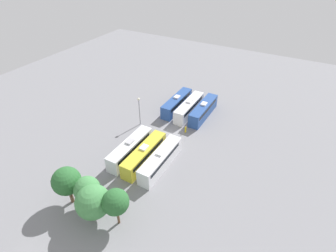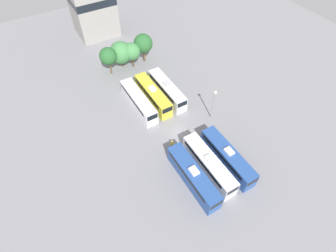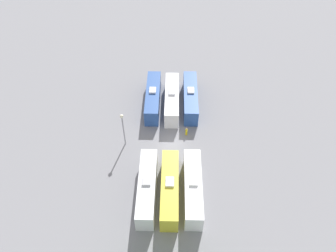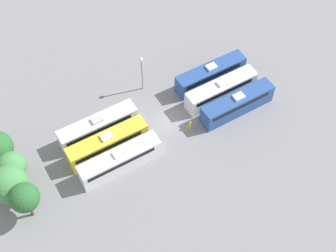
{
  "view_description": "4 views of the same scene",
  "coord_description": "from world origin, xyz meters",
  "px_view_note": "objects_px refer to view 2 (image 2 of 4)",
  "views": [
    {
      "loc": [
        -21.76,
        39.94,
        34.35
      ],
      "look_at": [
        -0.21,
        1.27,
        2.95
      ],
      "focal_mm": 28.0,
      "sensor_mm": 36.0,
      "label": 1
    },
    {
      "loc": [
        -17.52,
        -25.96,
        38.38
      ],
      "look_at": [
        -1.91,
        0.51,
        2.47
      ],
      "focal_mm": 28.0,
      "sensor_mm": 36.0,
      "label": 2
    },
    {
      "loc": [
        -0.3,
        35.86,
        42.52
      ],
      "look_at": [
        0.51,
        -1.22,
        3.14
      ],
      "focal_mm": 35.0,
      "sensor_mm": 36.0,
      "label": 3
    },
    {
      "loc": [
        -35.89,
        21.34,
        56.42
      ],
      "look_at": [
        -1.65,
        1.0,
        1.59
      ],
      "focal_mm": 50.0,
      "sensor_mm": 36.0,
      "label": 4
    }
  ],
  "objects_px": {
    "bus_4": "(153,95)",
    "depot_building": "(91,2)",
    "bus_0": "(193,176)",
    "bus_5": "(167,89)",
    "light_pole": "(214,100)",
    "tree_0": "(108,56)",
    "bus_3": "(139,101)",
    "worker_person": "(172,144)",
    "tree_3": "(143,44)",
    "bus_2": "(227,157)",
    "tree_2": "(132,52)",
    "tree_1": "(121,53)",
    "bus_1": "(209,164)"
  },
  "relations": [
    {
      "from": "tree_1",
      "to": "tree_2",
      "type": "height_order",
      "value": "tree_1"
    },
    {
      "from": "tree_3",
      "to": "bus_2",
      "type": "bearing_deg",
      "value": -92.47
    },
    {
      "from": "depot_building",
      "to": "bus_4",
      "type": "bearing_deg",
      "value": -89.51
    },
    {
      "from": "bus_1",
      "to": "bus_3",
      "type": "xyz_separation_m",
      "value": [
        -3.32,
        19.16,
        0.0
      ]
    },
    {
      "from": "bus_5",
      "to": "tree_2",
      "type": "distance_m",
      "value": 13.29
    },
    {
      "from": "bus_3",
      "to": "bus_4",
      "type": "distance_m",
      "value": 3.37
    },
    {
      "from": "tree_2",
      "to": "tree_0",
      "type": "bearing_deg",
      "value": 178.45
    },
    {
      "from": "bus_0",
      "to": "bus_5",
      "type": "relative_size",
      "value": 1.0
    },
    {
      "from": "bus_2",
      "to": "bus_3",
      "type": "xyz_separation_m",
      "value": [
        -6.86,
        19.58,
        0.0
      ]
    },
    {
      "from": "worker_person",
      "to": "bus_4",
      "type": "bearing_deg",
      "value": 77.59
    },
    {
      "from": "bus_0",
      "to": "bus_4",
      "type": "relative_size",
      "value": 1.0
    },
    {
      "from": "bus_1",
      "to": "depot_building",
      "type": "bearing_deg",
      "value": 90.26
    },
    {
      "from": "tree_1",
      "to": "depot_building",
      "type": "height_order",
      "value": "depot_building"
    },
    {
      "from": "bus_3",
      "to": "tree_0",
      "type": "distance_m",
      "value": 13.57
    },
    {
      "from": "worker_person",
      "to": "depot_building",
      "type": "xyz_separation_m",
      "value": [
        2.4,
        43.71,
        7.82
      ]
    },
    {
      "from": "bus_3",
      "to": "bus_4",
      "type": "height_order",
      "value": "same"
    },
    {
      "from": "tree_0",
      "to": "bus_4",
      "type": "bearing_deg",
      "value": -73.03
    },
    {
      "from": "bus_1",
      "to": "tree_0",
      "type": "xyz_separation_m",
      "value": [
        -3.93,
        32.39,
        2.94
      ]
    },
    {
      "from": "bus_1",
      "to": "bus_5",
      "type": "bearing_deg",
      "value": 80.16
    },
    {
      "from": "bus_1",
      "to": "tree_0",
      "type": "relative_size",
      "value": 1.78
    },
    {
      "from": "bus_1",
      "to": "light_pole",
      "type": "xyz_separation_m",
      "value": [
        7.75,
        9.48,
        2.95
      ]
    },
    {
      "from": "bus_0",
      "to": "bus_5",
      "type": "xyz_separation_m",
      "value": [
        6.79,
        19.8,
        0.0
      ]
    },
    {
      "from": "depot_building",
      "to": "worker_person",
      "type": "bearing_deg",
      "value": -93.14
    },
    {
      "from": "tree_0",
      "to": "tree_1",
      "type": "height_order",
      "value": "tree_0"
    },
    {
      "from": "tree_0",
      "to": "bus_5",
      "type": "bearing_deg",
      "value": -61.03
    },
    {
      "from": "bus_5",
      "to": "tree_1",
      "type": "distance_m",
      "value": 14.88
    },
    {
      "from": "worker_person",
      "to": "tree_0",
      "type": "xyz_separation_m",
      "value": [
        -1.3,
        25.15,
        3.95
      ]
    },
    {
      "from": "bus_2",
      "to": "bus_1",
      "type": "bearing_deg",
      "value": 173.29
    },
    {
      "from": "worker_person",
      "to": "tree_0",
      "type": "relative_size",
      "value": 0.25
    },
    {
      "from": "bus_5",
      "to": "bus_4",
      "type": "bearing_deg",
      "value": 178.05
    },
    {
      "from": "bus_0",
      "to": "light_pole",
      "type": "height_order",
      "value": "light_pole"
    },
    {
      "from": "tree_2",
      "to": "tree_3",
      "type": "relative_size",
      "value": 0.87
    },
    {
      "from": "light_pole",
      "to": "bus_5",
      "type": "bearing_deg",
      "value": 114.26
    },
    {
      "from": "tree_2",
      "to": "bus_4",
      "type": "bearing_deg",
      "value": -97.1
    },
    {
      "from": "bus_5",
      "to": "tree_1",
      "type": "relative_size",
      "value": 1.85
    },
    {
      "from": "bus_4",
      "to": "tree_3",
      "type": "distance_m",
      "value": 14.73
    },
    {
      "from": "tree_3",
      "to": "worker_person",
      "type": "bearing_deg",
      "value": -106.5
    },
    {
      "from": "bus_5",
      "to": "depot_building",
      "type": "relative_size",
      "value": 0.7
    },
    {
      "from": "bus_2",
      "to": "bus_4",
      "type": "relative_size",
      "value": 1.0
    },
    {
      "from": "worker_person",
      "to": "light_pole",
      "type": "xyz_separation_m",
      "value": [
        10.37,
        2.24,
        3.96
      ]
    },
    {
      "from": "light_pole",
      "to": "bus_1",
      "type": "bearing_deg",
      "value": -129.24
    },
    {
      "from": "tree_2",
      "to": "bus_1",
      "type": "bearing_deg",
      "value": -92.92
    },
    {
      "from": "bus_4",
      "to": "depot_building",
      "type": "height_order",
      "value": "depot_building"
    },
    {
      "from": "bus_0",
      "to": "bus_5",
      "type": "bearing_deg",
      "value": 71.06
    },
    {
      "from": "bus_0",
      "to": "depot_building",
      "type": "distance_m",
      "value": 52.04
    },
    {
      "from": "worker_person",
      "to": "bus_5",
      "type": "bearing_deg",
      "value": 63.6
    },
    {
      "from": "bus_5",
      "to": "depot_building",
      "type": "height_order",
      "value": "depot_building"
    },
    {
      "from": "worker_person",
      "to": "tree_1",
      "type": "height_order",
      "value": "tree_1"
    },
    {
      "from": "tree_0",
      "to": "tree_1",
      "type": "bearing_deg",
      "value": 17.64
    },
    {
      "from": "light_pole",
      "to": "tree_0",
      "type": "relative_size",
      "value": 1.03
    }
  ]
}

